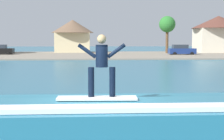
% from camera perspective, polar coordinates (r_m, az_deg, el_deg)
% --- Properties ---
extents(ground_plane, '(260.00, 260.00, 0.00)m').
position_cam_1_polar(ground_plane, '(9.40, -2.24, -11.50)').
color(ground_plane, '#29657F').
extents(wave_crest, '(8.65, 3.21, 1.12)m').
position_cam_1_polar(wave_crest, '(9.25, 1.68, -8.38)').
color(wave_crest, teal).
rests_on(wave_crest, ground_plane).
extents(surfboard, '(2.11, 0.57, 0.06)m').
position_cam_1_polar(surfboard, '(9.02, -2.53, -4.70)').
color(surfboard, white).
rests_on(surfboard, wave_crest).
extents(surfer, '(1.27, 0.32, 1.64)m').
position_cam_1_polar(surfer, '(8.99, -1.72, 1.35)').
color(surfer, black).
rests_on(surfer, surfboard).
extents(shoreline_bank, '(120.00, 27.50, 0.19)m').
position_cam_1_polar(shoreline_bank, '(58.83, -3.22, 2.55)').
color(shoreline_bank, gray).
rests_on(shoreline_bank, ground_plane).
extents(car_near_shore, '(4.14, 2.07, 1.86)m').
position_cam_1_polar(car_near_shore, '(61.27, -18.08, 3.20)').
color(car_near_shore, black).
rests_on(car_near_shore, ground_plane).
extents(car_far_shore, '(4.50, 2.11, 1.86)m').
position_cam_1_polar(car_far_shore, '(58.95, 11.52, 3.29)').
color(car_far_shore, navy).
rests_on(car_far_shore, ground_plane).
extents(house_gabled_white, '(10.62, 10.62, 7.37)m').
position_cam_1_polar(house_gabled_white, '(71.05, 17.32, 6.16)').
color(house_gabled_white, beige).
rests_on(house_gabled_white, ground_plane).
extents(house_small_cottage, '(8.41, 8.41, 6.64)m').
position_cam_1_polar(house_small_cottage, '(68.77, -6.59, 6.04)').
color(house_small_cottage, beige).
rests_on(house_small_cottage, ground_plane).
extents(tree_tall_bare, '(3.03, 3.03, 7.06)m').
position_cam_1_polar(tree_tall_bare, '(64.63, 9.20, 7.43)').
color(tree_tall_bare, brown).
rests_on(tree_tall_bare, ground_plane).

